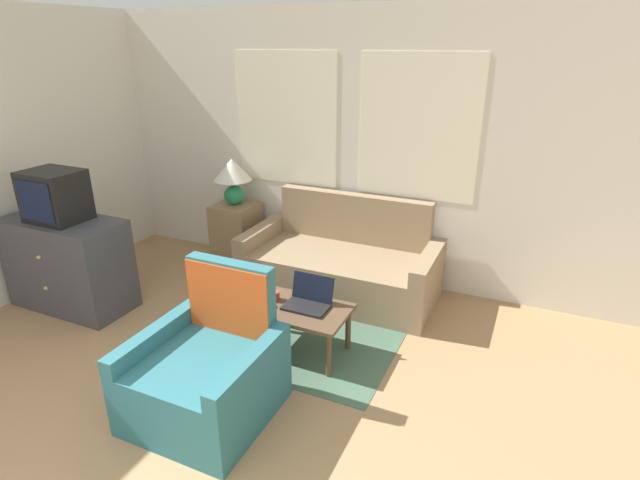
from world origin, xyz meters
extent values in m
cube|color=silver|center=(0.00, 4.09, 1.30)|extent=(6.38, 0.05, 2.60)
cube|color=white|center=(-0.75, 4.07, 1.55)|extent=(1.10, 0.01, 1.30)
cube|color=white|center=(0.59, 4.07, 1.55)|extent=(1.10, 0.01, 1.30)
cube|color=#476651|center=(0.12, 3.06, 0.00)|extent=(1.45, 1.91, 0.01)
cube|color=#937A5B|center=(0.05, 3.58, 0.21)|extent=(1.55, 0.87, 0.41)
cube|color=#937A5B|center=(0.05, 3.95, 0.45)|extent=(1.55, 0.12, 0.90)
cube|color=#937A5B|center=(-0.80, 3.58, 0.28)|extent=(0.14, 0.87, 0.56)
cube|color=#937A5B|center=(0.89, 3.58, 0.28)|extent=(0.14, 0.87, 0.56)
cube|color=#2D6B75|center=(-0.10, 1.66, 0.22)|extent=(0.63, 0.83, 0.43)
cube|color=#2D6B75|center=(-0.10, 2.03, 0.47)|extent=(0.63, 0.10, 0.95)
cube|color=#2D6B75|center=(-0.47, 1.66, 0.28)|extent=(0.10, 0.83, 0.55)
cube|color=#2D6B75|center=(0.27, 1.66, 0.28)|extent=(0.10, 0.83, 0.55)
cube|color=#D1511E|center=(-0.10, 1.97, 0.59)|extent=(0.62, 0.01, 0.68)
cube|color=#424247|center=(-2.09, 2.36, 0.42)|extent=(1.10, 0.52, 0.83)
sphere|color=tan|center=(-2.09, 2.10, 0.58)|extent=(0.04, 0.04, 0.04)
sphere|color=tan|center=(-2.09, 2.10, 0.29)|extent=(0.04, 0.04, 0.04)
cube|color=black|center=(-2.09, 2.36, 1.05)|extent=(0.48, 0.37, 0.44)
cube|color=#0F1938|center=(-2.09, 2.17, 1.05)|extent=(0.39, 0.01, 0.34)
cube|color=#937551|center=(-1.24, 3.78, 0.34)|extent=(0.42, 0.42, 0.68)
ellipsoid|color=#1E8451|center=(-1.24, 3.78, 0.78)|extent=(0.21, 0.21, 0.20)
cylinder|color=tan|center=(-1.24, 3.78, 0.91)|extent=(0.02, 0.02, 0.06)
cone|color=white|center=(-1.24, 3.78, 1.05)|extent=(0.40, 0.40, 0.23)
cube|color=brown|center=(0.12, 2.55, 0.37)|extent=(0.81, 0.49, 0.03)
cylinder|color=brown|center=(-0.24, 2.36, 0.18)|extent=(0.04, 0.04, 0.36)
cylinder|color=brown|center=(0.47, 2.36, 0.18)|extent=(0.04, 0.04, 0.36)
cylinder|color=brown|center=(-0.24, 2.74, 0.18)|extent=(0.04, 0.04, 0.36)
cylinder|color=brown|center=(0.47, 2.74, 0.18)|extent=(0.04, 0.04, 0.36)
cube|color=black|center=(0.19, 2.56, 0.40)|extent=(0.34, 0.21, 0.02)
cube|color=black|center=(0.19, 2.69, 0.51)|extent=(0.34, 0.06, 0.20)
cylinder|color=white|center=(-0.14, 2.45, 0.44)|extent=(0.10, 0.10, 0.09)
cylinder|color=#B23D38|center=(-0.09, 2.58, 0.42)|extent=(0.08, 0.08, 0.07)
camera|label=1|loc=(1.67, -0.42, 2.28)|focal=28.00mm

